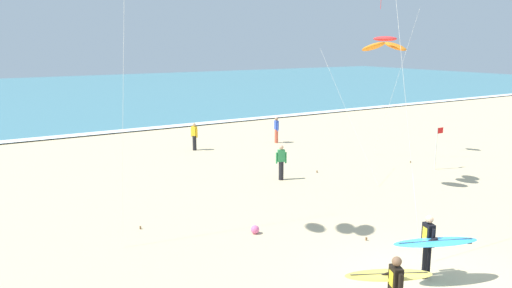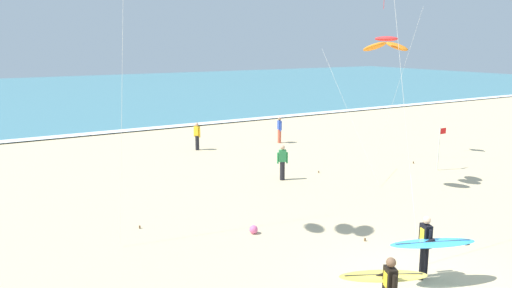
{
  "view_description": "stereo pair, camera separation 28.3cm",
  "coord_description": "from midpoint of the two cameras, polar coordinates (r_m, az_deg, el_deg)",
  "views": [
    {
      "loc": [
        -10.1,
        -7.93,
        6.11
      ],
      "look_at": [
        -0.34,
        7.68,
        2.36
      ],
      "focal_mm": 35.48,
      "sensor_mm": 36.0,
      "label": 1
    },
    {
      "loc": [
        -9.86,
        -8.08,
        6.11
      ],
      "look_at": [
        -0.34,
        7.68,
        2.36
      ],
      "focal_mm": 35.48,
      "sensor_mm": 36.0,
      "label": 2
    }
  ],
  "objects": [
    {
      "name": "bystander_yellow_top",
      "position": [
        28.98,
        -6.38,
        0.9
      ],
      "size": [
        0.28,
        0.47,
        1.59
      ],
      "color": "black",
      "rests_on": "ground"
    },
    {
      "name": "lifeguard_flag",
      "position": [
        25.82,
        20.31,
        -0.03
      ],
      "size": [
        0.45,
        0.05,
        2.1
      ],
      "color": "silver",
      "rests_on": "ground"
    },
    {
      "name": "ocean_water",
      "position": [
        64.71,
        -22.21,
        5.27
      ],
      "size": [
        160.0,
        60.0,
        0.08
      ],
      "primitive_type": "cube",
      "color": "teal",
      "rests_on": "ground"
    },
    {
      "name": "bystander_blue_top",
      "position": [
        30.86,
        2.92,
        1.6
      ],
      "size": [
        0.24,
        0.49,
        1.59
      ],
      "color": "#D8593F",
      "rests_on": "ground"
    },
    {
      "name": "bystander_green_top",
      "position": [
        22.61,
        3.35,
        -2.07
      ],
      "size": [
        0.47,
        0.29,
        1.59
      ],
      "color": "black",
      "rests_on": "ground"
    },
    {
      "name": "shoreline_foam",
      "position": [
        35.89,
        -14.54,
        1.47
      ],
      "size": [
        160.0,
        1.1,
        0.01
      ],
      "primitive_type": "cube",
      "color": "white",
      "rests_on": "ocean_water"
    },
    {
      "name": "surfer_lead",
      "position": [
        11.57,
        15.22,
        -14.89
      ],
      "size": [
        2.06,
        1.37,
        1.71
      ],
      "color": "black",
      "rests_on": "ground"
    },
    {
      "name": "surfer_trailing",
      "position": [
        13.93,
        19.5,
        -10.48
      ],
      "size": [
        2.4,
        1.35,
        1.71
      ],
      "color": "black",
      "rests_on": "ground"
    },
    {
      "name": "kite_arc_scarlet_mid",
      "position": [
        21.42,
        14.82,
        10.83
      ],
      "size": [
        2.46,
        4.03,
        6.31
      ],
      "color": "orange",
      "rests_on": "ground"
    },
    {
      "name": "ground_plane",
      "position": [
        14.18,
        18.72,
        -14.68
      ],
      "size": [
        160.0,
        160.0,
        0.0
      ],
      "primitive_type": "plane",
      "color": "#D1BA8E"
    },
    {
      "name": "beach_ball",
      "position": [
        16.57,
        0.22,
        -9.61
      ],
      "size": [
        0.28,
        0.28,
        0.28
      ],
      "primitive_type": "sphere",
      "color": "pink",
      "rests_on": "ground"
    }
  ]
}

